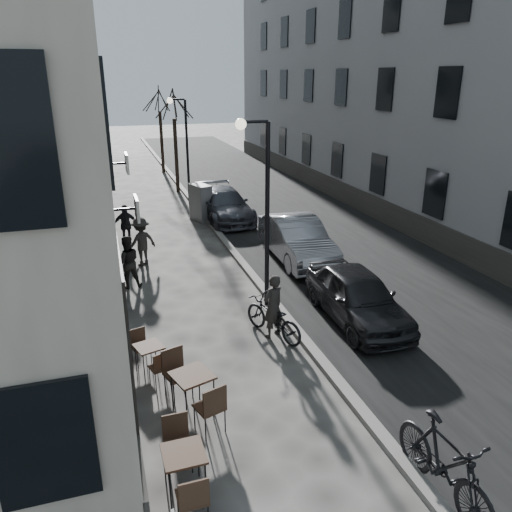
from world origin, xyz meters
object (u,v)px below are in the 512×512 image
streetlamp_far (183,140)px  bicycle (273,318)px  bistro_set_c (150,356)px  pedestrian_near (127,262)px  tree_far (159,98)px  pedestrian_far (125,225)px  moped (444,464)px  utility_cabinet (201,203)px  streetlamp_near (261,195)px  tree_near (173,103)px  car_mid (297,239)px  bistro_set_a (185,469)px  bistro_set_b (193,390)px  car_near (357,296)px  pedestrian_mid (141,242)px  car_far (224,205)px

streetlamp_far → bicycle: size_ratio=2.69×
streetlamp_far → bistro_set_c: bearing=-102.9°
pedestrian_near → tree_far: bearing=-104.3°
pedestrian_far → moped: size_ratio=0.72×
utility_cabinet → tree_far: bearing=70.9°
streetlamp_near → streetlamp_far: same height
moped → utility_cabinet: bearing=88.7°
moped → pedestrian_far: bearing=102.6°
tree_near → car_mid: tree_near is taller
bistro_set_a → moped: 3.90m
bistro_set_b → pedestrian_far: bearing=75.1°
bistro_set_b → moped: size_ratio=0.81×
streetlamp_near → car_mid: streetlamp_near is taller
bistro_set_c → car_mid: 8.00m
bistro_set_a → bistro_set_c: bistro_set_a is taller
bistro_set_a → bistro_set_b: bistro_set_b is taller
car_near → moped: bearing=-104.3°
bistro_set_c → pedestrian_mid: size_ratio=0.84×
utility_cabinet → car_mid: utility_cabinet is taller
streetlamp_far → car_far: streetlamp_far is taller
bistro_set_b → pedestrian_mid: (-0.17, 8.30, 0.31)m
pedestrian_near → bicycle: bearing=123.6°
bicycle → pedestrian_mid: (-2.59, 5.95, 0.33)m
streetlamp_near → car_near: streetlamp_near is taller
pedestrian_mid → streetlamp_far: bearing=-137.1°
streetlamp_near → bicycle: size_ratio=2.69×
moped → pedestrian_near: bearing=109.6°
bistro_set_a → bicycle: 5.14m
utility_cabinet → pedestrian_near: size_ratio=0.99×
streetlamp_near → moped: 7.70m
bistro_set_b → pedestrian_far: pedestrian_far is taller
bistro_set_b → moped: bearing=-62.3°
moped → tree_near: bearing=88.5°
streetlamp_near → utility_cabinet: 9.29m
utility_cabinet → car_mid: size_ratio=0.36×
streetlamp_far → tree_near: bearing=88.6°
tree_near → bistro_set_b: (-2.75, -19.12, -4.15)m
pedestrian_near → moped: bearing=108.6°
utility_cabinet → car_near: size_ratio=0.40×
car_near → car_far: car_near is taller
tree_near → bistro_set_b: size_ratio=3.23×
car_mid → car_near: bearing=-91.1°
pedestrian_far → car_near: 9.71m
streetlamp_near → streetlamp_far: size_ratio=1.00×
streetlamp_far → pedestrian_near: 10.45m
streetlamp_near → tree_far: tree_far is taller
car_far → car_mid: bearing=-79.9°
streetlamp_far → car_far: bearing=-69.6°
bistro_set_c → pedestrian_far: 9.03m
bicycle → moped: bearing=74.1°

